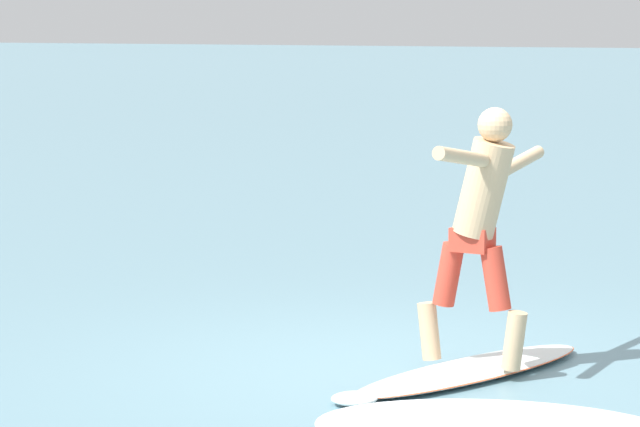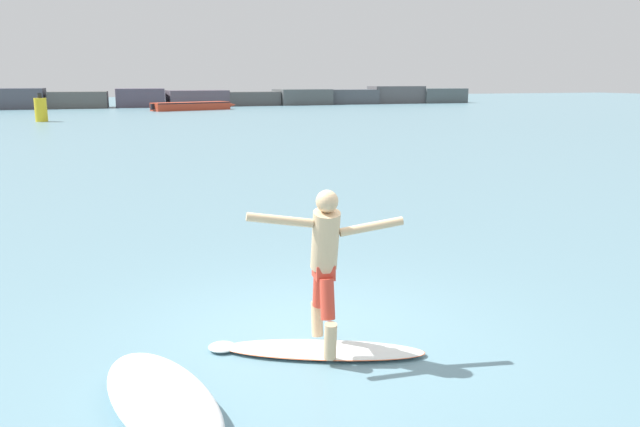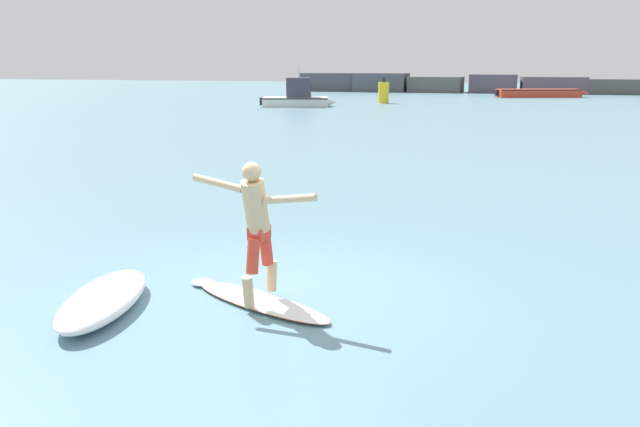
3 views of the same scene
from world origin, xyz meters
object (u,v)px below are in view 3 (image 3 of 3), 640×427
(surfer, at_px, (256,220))
(small_boat_offshore, at_px, (541,93))
(fishing_boat_near_jetty, at_px, (298,97))
(channel_marker_buoy, at_px, (384,92))
(surfboard, at_px, (258,301))

(surfer, bearing_deg, small_boat_offshore, 82.71)
(surfer, height_order, fishing_boat_near_jetty, fishing_boat_near_jetty)
(channel_marker_buoy, bearing_deg, small_boat_offshore, 45.84)
(surfboard, xyz_separation_m, small_boat_offshore, (6.97, 54.17, 0.36))
(surfboard, relative_size, small_boat_offshore, 0.27)
(surfboard, relative_size, surfer, 1.33)
(fishing_boat_near_jetty, height_order, small_boat_offshore, fishing_boat_near_jetty)
(surfer, bearing_deg, fishing_boat_near_jetty, 106.45)
(surfboard, bearing_deg, surfer, -68.99)
(channel_marker_buoy, bearing_deg, fishing_boat_near_jetty, -135.43)
(surfboard, distance_m, channel_marker_buoy, 41.81)
(surfboard, bearing_deg, fishing_boat_near_jetty, 106.44)
(surfboard, height_order, channel_marker_buoy, channel_marker_buoy)
(surfer, xyz_separation_m, fishing_boat_near_jetty, (-10.72, 36.30, -0.43))
(surfboard, height_order, fishing_boat_near_jetty, fishing_boat_near_jetty)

